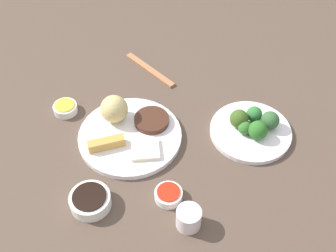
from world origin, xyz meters
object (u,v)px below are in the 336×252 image
Objects in this scene: soy_sauce_bowl at (90,201)px; chopsticks_pair at (150,70)px; teacup at (189,218)px; broccoli_plate at (250,131)px; main_plate at (130,136)px; sauce_ramekin_sweet_and_sour at (168,195)px; sauce_ramekin_hot_mustard at (65,108)px.

chopsticks_pair is (-0.50, 0.10, -0.01)m from soy_sauce_bowl.
soy_sauce_bowl is at bearing -99.20° from teacup.
broccoli_plate reaches higher than chopsticks_pair.
teacup is 0.55m from chopsticks_pair.
main_plate is 0.22m from sauce_ramekin_sweet_and_sour.
sauce_ramekin_hot_mustard is (-0.09, -0.20, 0.00)m from main_plate.
chopsticks_pair is at bearing 174.38° from main_plate.
teacup is at bearing 14.45° from chopsticks_pair.
sauce_ramekin_sweet_and_sour reaches higher than main_plate.
broccoli_plate is 0.53m from sauce_ramekin_hot_mustard.
sauce_ramekin_sweet_and_sour is 0.42m from sauce_ramekin_hot_mustard.
broccoli_plate is 3.28× the size of sauce_ramekin_hot_mustard.
chopsticks_pair is at bearing -169.34° from sauce_ramekin_sweet_and_sour.
teacup reaches higher than broccoli_plate.
soy_sauce_bowl is at bearing -17.57° from main_plate.
broccoli_plate is at bearing 84.42° from sauce_ramekin_hot_mustard.
main_plate is 0.22m from soy_sauce_bowl.
main_plate is 1.33× the size of chopsticks_pair.
soy_sauce_bowl reaches higher than main_plate.
sauce_ramekin_sweet_and_sour and sauce_ramekin_hot_mustard have the same top height.
teacup is 0.28× the size of chopsticks_pair.
sauce_ramekin_hot_mustard is at bearing -114.38° from main_plate.
chopsticks_pair is at bearing -165.55° from teacup.
main_plate reaches higher than broccoli_plate.
teacup is (0.25, 0.17, 0.02)m from main_plate.
main_plate is 0.33m from broccoli_plate.
sauce_ramekin_hot_mustard is at bearing -95.58° from broccoli_plate.
sauce_ramekin_hot_mustard is 0.50m from teacup.
sauce_ramekin_hot_mustard is (-0.27, -0.31, 0.00)m from sauce_ramekin_sweet_and_sour.
soy_sauce_bowl is 0.19m from sauce_ramekin_sweet_and_sour.
soy_sauce_bowl is at bearing -10.89° from chopsticks_pair.
sauce_ramekin_sweet_and_sour is at bearing 99.45° from soy_sauce_bowl.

